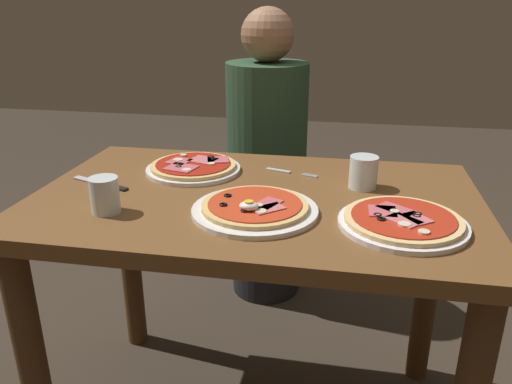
{
  "coord_description": "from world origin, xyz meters",
  "views": [
    {
      "loc": [
        0.22,
        -1.17,
        1.21
      ],
      "look_at": [
        0.01,
        -0.06,
        0.77
      ],
      "focal_mm": 35.24,
      "sensor_mm": 36.0,
      "label": 1
    }
  ],
  "objects": [
    {
      "name": "pizza_across_right",
      "position": [
        -0.21,
        0.15,
        0.75
      ],
      "size": [
        0.27,
        0.27,
        0.03
      ],
      "color": "white",
      "rests_on": "dining_table"
    },
    {
      "name": "fork",
      "position": [
        0.06,
        0.18,
        0.74
      ],
      "size": [
        0.16,
        0.06,
        0.0
      ],
      "color": "silver",
      "rests_on": "dining_table"
    },
    {
      "name": "knife",
      "position": [
        -0.41,
        -0.0,
        0.74
      ],
      "size": [
        0.19,
        0.09,
        0.01
      ],
      "color": "silver",
      "rests_on": "dining_table"
    },
    {
      "name": "pizza_across_left",
      "position": [
        0.35,
        -0.13,
        0.75
      ],
      "size": [
        0.28,
        0.28,
        0.03
      ],
      "color": "white",
      "rests_on": "dining_table"
    },
    {
      "name": "water_glass_near",
      "position": [
        0.27,
        0.1,
        0.77
      ],
      "size": [
        0.07,
        0.07,
        0.09
      ],
      "color": "silver",
      "rests_on": "dining_table"
    },
    {
      "name": "water_glass_far",
      "position": [
        -0.32,
        -0.17,
        0.77
      ],
      "size": [
        0.07,
        0.07,
        0.09
      ],
      "color": "silver",
      "rests_on": "dining_table"
    },
    {
      "name": "diner_person",
      "position": [
        -0.09,
        0.74,
        0.56
      ],
      "size": [
        0.32,
        0.32,
        1.18
      ],
      "rotation": [
        0.0,
        0.0,
        3.14
      ],
      "color": "black",
      "rests_on": "ground"
    },
    {
      "name": "pizza_foreground",
      "position": [
        0.02,
        -0.11,
        0.75
      ],
      "size": [
        0.3,
        0.3,
        0.05
      ],
      "color": "white",
      "rests_on": "dining_table"
    },
    {
      "name": "dining_table",
      "position": [
        0.0,
        0.0,
        0.61
      ],
      "size": [
        1.13,
        0.7,
        0.74
      ],
      "color": "brown",
      "rests_on": "ground"
    }
  ]
}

